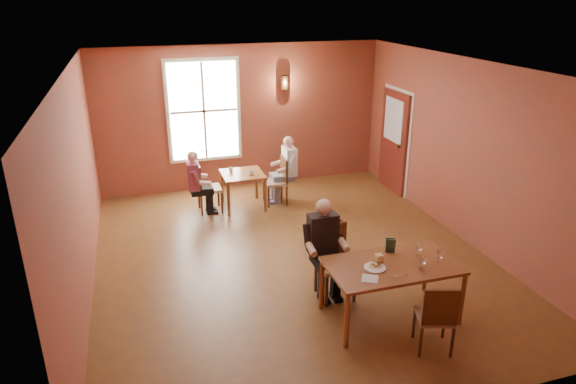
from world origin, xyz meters
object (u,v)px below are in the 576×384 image
object	(u,v)px
main_table	(390,291)
diner_main	(337,255)
second_table	(243,190)
chair_diner_maroon	(210,187)
chair_empty	(435,315)
diner_white	(276,173)
chair_diner_white	(275,181)
chair_diner_main	(335,264)
diner_maroon	(208,181)

from	to	relation	value
main_table	diner_main	distance (m)	0.84
second_table	chair_diner_maroon	size ratio (longest dim) A/B	0.82
chair_empty	diner_white	size ratio (longest dim) A/B	0.70
chair_empty	chair_diner_white	distance (m)	4.90
second_table	chair_diner_white	size ratio (longest dim) A/B	0.85
main_table	chair_diner_maroon	xyz separation A→B (m)	(-1.67, 4.15, 0.10)
second_table	diner_white	world-z (taller)	diner_white
chair_empty	chair_diner_maroon	size ratio (longest dim) A/B	0.94
diner_white	chair_diner_maroon	world-z (taller)	diner_white
chair_diner_white	chair_diner_maroon	distance (m)	1.30
chair_diner_main	diner_main	bearing A→B (deg)	90.00
main_table	chair_empty	size ratio (longest dim) A/B	1.82
diner_maroon	diner_main	bearing A→B (deg)	18.79
second_table	diner_maroon	xyz separation A→B (m)	(-0.68, 0.00, 0.26)
chair_diner_main	diner_maroon	world-z (taller)	diner_maroon
chair_diner_maroon	diner_maroon	world-z (taller)	diner_maroon
second_table	chair_diner_white	bearing A→B (deg)	0.00
chair_empty	second_table	size ratio (longest dim) A/B	1.14
diner_main	diner_white	size ratio (longest dim) A/B	1.03
main_table	chair_diner_maroon	distance (m)	4.48
chair_empty	second_table	world-z (taller)	chair_empty
chair_empty	chair_diner_maroon	distance (m)	5.21
chair_diner_main	chair_diner_white	xyz separation A→B (m)	(0.13, 3.50, -0.05)
diner_maroon	chair_diner_white	bearing A→B (deg)	90.00
chair_diner_main	chair_diner_maroon	bearing A→B (deg)	-71.50
chair_empty	chair_diner_white	world-z (taller)	chair_diner_white
main_table	diner_white	size ratio (longest dim) A/B	1.28
chair_empty	diner_maroon	world-z (taller)	diner_maroon
chair_diner_white	chair_diner_maroon	xyz separation A→B (m)	(-1.30, 0.00, 0.02)
main_table	second_table	size ratio (longest dim) A/B	2.08
main_table	chair_diner_main	xyz separation A→B (m)	(-0.50, 0.65, 0.13)
chair_diner_main	chair_empty	bearing A→B (deg)	117.08
main_table	chair_diner_main	bearing A→B (deg)	127.57
chair_diner_maroon	main_table	bearing A→B (deg)	21.93
main_table	diner_maroon	distance (m)	4.50
chair_diner_main	diner_main	world-z (taller)	diner_main
diner_white	chair_diner_white	bearing A→B (deg)	90.00
chair_diner_white	diner_maroon	size ratio (longest dim) A/B	0.77
diner_main	chair_diner_maroon	world-z (taller)	diner_main
chair_diner_white	diner_main	bearing A→B (deg)	177.93
chair_diner_white	diner_maroon	distance (m)	1.34
diner_main	chair_empty	bearing A→B (deg)	117.60
chair_diner_white	diner_maroon	world-z (taller)	diner_maroon
main_table	second_table	distance (m)	4.28
chair_empty	chair_diner_main	bearing A→B (deg)	134.95
diner_white	diner_maroon	size ratio (longest dim) A/B	1.07
main_table	chair_empty	world-z (taller)	chair_empty
diner_main	chair_diner_white	xyz separation A→B (m)	(0.13, 3.53, -0.20)
main_table	chair_diner_white	size ratio (longest dim) A/B	1.77
chair_diner_maroon	diner_maroon	distance (m)	0.13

